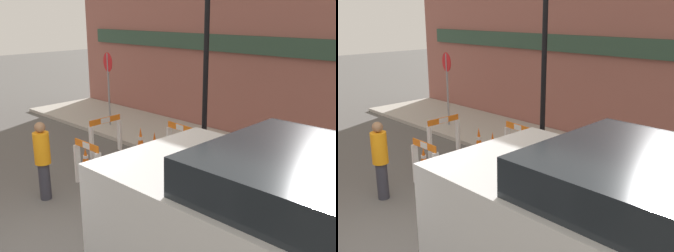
# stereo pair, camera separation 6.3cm
# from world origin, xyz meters

# --- Properties ---
(sidewalk_slab) EXTENTS (18.00, 2.81, 0.11)m
(sidewalk_slab) POSITION_xyz_m (0.00, 5.91, 0.06)
(sidewalk_slab) COLOR #ADA89E
(sidewalk_slab) RESTS_ON ground_plane
(storefront_facade) EXTENTS (18.00, 0.22, 5.50)m
(storefront_facade) POSITION_xyz_m (0.00, 7.39, 2.75)
(storefront_facade) COLOR #93564C
(storefront_facade) RESTS_ON ground_plane
(streetlamp_post) EXTENTS (0.44, 0.44, 4.81)m
(streetlamp_post) POSITION_xyz_m (-0.91, 5.18, 3.22)
(streetlamp_post) COLOR black
(streetlamp_post) RESTS_ON sidewalk_slab
(stop_sign) EXTENTS (0.59, 0.15, 2.35)m
(stop_sign) POSITION_xyz_m (-4.95, 5.28, 1.69)
(stop_sign) COLOR gray
(stop_sign) RESTS_ON sidewalk_slab
(barricade_0) EXTENTS (0.84, 0.14, 1.03)m
(barricade_0) POSITION_xyz_m (-1.64, 2.12, 0.56)
(barricade_0) COLOR white
(barricade_0) RESTS_ON ground_plane
(barricade_1) EXTENTS (0.23, 0.81, 1.08)m
(barricade_1) POSITION_xyz_m (0.37, 3.87, 0.57)
(barricade_1) COLOR white
(barricade_1) RESTS_ON ground_plane
(barricade_2) EXTENTS (0.84, 0.19, 1.10)m
(barricade_2) POSITION_xyz_m (-0.99, 4.35, 0.59)
(barricade_2) COLOR white
(barricade_2) RESTS_ON ground_plane
(barricade_3) EXTENTS (0.15, 1.00, 1.02)m
(barricade_3) POSITION_xyz_m (-3.02, 3.65, 0.57)
(barricade_3) COLOR white
(barricade_3) RESTS_ON ground_plane
(traffic_cone_0) EXTENTS (0.30, 0.30, 0.70)m
(traffic_cone_0) POSITION_xyz_m (-2.47, 4.40, 0.34)
(traffic_cone_0) COLOR black
(traffic_cone_0) RESTS_ON ground_plane
(traffic_cone_1) EXTENTS (0.30, 0.30, 0.54)m
(traffic_cone_1) POSITION_xyz_m (-2.54, 2.67, 0.26)
(traffic_cone_1) COLOR black
(traffic_cone_1) RESTS_ON ground_plane
(traffic_cone_2) EXTENTS (0.30, 0.30, 0.49)m
(traffic_cone_2) POSITION_xyz_m (0.17, 2.84, 0.23)
(traffic_cone_2) COLOR black
(traffic_cone_2) RESTS_ON ground_plane
(traffic_cone_3) EXTENTS (0.30, 0.30, 0.70)m
(traffic_cone_3) POSITION_xyz_m (-1.93, 4.40, 0.34)
(traffic_cone_3) COLOR black
(traffic_cone_3) RESTS_ON ground_plane
(traffic_cone_4) EXTENTS (0.30, 0.30, 0.65)m
(traffic_cone_4) POSITION_xyz_m (-0.27, 4.40, 0.31)
(traffic_cone_4) COLOR black
(traffic_cone_4) RESTS_ON ground_plane
(traffic_cone_5) EXTENTS (0.30, 0.30, 0.56)m
(traffic_cone_5) POSITION_xyz_m (-0.15, 2.37, 0.27)
(traffic_cone_5) COLOR black
(traffic_cone_5) RESTS_ON ground_plane
(person_worker) EXTENTS (0.37, 0.37, 1.63)m
(person_worker) POSITION_xyz_m (-1.80, 1.18, 0.88)
(person_worker) COLOR #33333D
(person_worker) RESTS_ON ground_plane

